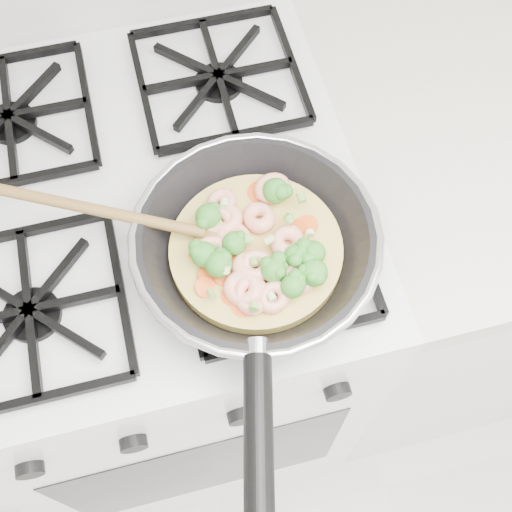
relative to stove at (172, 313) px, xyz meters
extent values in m
cube|color=white|center=(0.00, 0.00, -0.01)|extent=(0.60, 0.60, 0.90)
cube|color=black|center=(0.00, -0.30, -0.01)|extent=(0.48, 0.00, 0.40)
cube|color=black|center=(0.00, 0.00, 0.45)|extent=(0.56, 0.56, 0.02)
torus|color=#B7B7BE|center=(0.13, -0.15, 0.52)|extent=(0.30, 0.30, 0.01)
cylinder|color=black|center=(0.08, -0.37, 0.52)|extent=(0.07, 0.17, 0.03)
cylinder|color=#D6BC5D|center=(0.13, -0.15, 0.48)|extent=(0.21, 0.21, 0.02)
ellipsoid|color=brown|center=(0.08, -0.13, 0.50)|extent=(0.06, 0.06, 0.01)
cylinder|color=brown|center=(-0.05, -0.07, 0.53)|extent=(0.25, 0.12, 0.05)
torus|color=#FFB396|center=(0.13, -0.22, 0.50)|extent=(0.06, 0.06, 0.03)
torus|color=#FFB396|center=(0.09, -0.11, 0.50)|extent=(0.06, 0.06, 0.02)
torus|color=#FFB396|center=(0.11, -0.13, 0.50)|extent=(0.07, 0.07, 0.03)
torus|color=#FFB396|center=(0.12, -0.18, 0.50)|extent=(0.06, 0.06, 0.03)
torus|color=#FFB396|center=(0.10, -0.09, 0.50)|extent=(0.06, 0.06, 0.02)
torus|color=#FFB396|center=(0.12, -0.18, 0.50)|extent=(0.06, 0.06, 0.03)
torus|color=#FFB396|center=(0.10, -0.20, 0.50)|extent=(0.07, 0.07, 0.03)
torus|color=#FFB396|center=(0.17, -0.21, 0.50)|extent=(0.07, 0.07, 0.02)
torus|color=#FFB396|center=(0.11, -0.21, 0.50)|extent=(0.05, 0.05, 0.02)
torus|color=#FFB396|center=(0.08, -0.15, 0.50)|extent=(0.06, 0.06, 0.02)
torus|color=#FFB396|center=(0.14, -0.12, 0.50)|extent=(0.05, 0.05, 0.02)
torus|color=#FFB396|center=(0.10, -0.11, 0.50)|extent=(0.07, 0.07, 0.02)
torus|color=#FFB396|center=(0.17, -0.16, 0.50)|extent=(0.07, 0.07, 0.02)
torus|color=#FFB396|center=(0.17, -0.08, 0.50)|extent=(0.06, 0.06, 0.02)
ellipsoid|color=#419330|center=(0.15, -0.22, 0.51)|extent=(0.04, 0.04, 0.03)
ellipsoid|color=#419330|center=(0.08, -0.11, 0.51)|extent=(0.04, 0.04, 0.03)
ellipsoid|color=#419330|center=(0.19, -0.19, 0.51)|extent=(0.04, 0.04, 0.03)
ellipsoid|color=#419330|center=(0.17, -0.09, 0.51)|extent=(0.04, 0.04, 0.03)
ellipsoid|color=#419330|center=(0.14, -0.19, 0.51)|extent=(0.04, 0.04, 0.03)
ellipsoid|color=#419330|center=(0.08, -0.17, 0.51)|extent=(0.04, 0.04, 0.03)
ellipsoid|color=#419330|center=(0.10, -0.15, 0.51)|extent=(0.04, 0.04, 0.03)
ellipsoid|color=#419330|center=(0.07, -0.16, 0.51)|extent=(0.04, 0.04, 0.03)
ellipsoid|color=#419330|center=(0.17, -0.18, 0.51)|extent=(0.03, 0.03, 0.03)
ellipsoid|color=#419330|center=(0.18, -0.21, 0.51)|extent=(0.04, 0.04, 0.03)
cylinder|color=orange|center=(0.10, -0.21, 0.49)|extent=(0.03, 0.03, 0.01)
cylinder|color=orange|center=(0.17, -0.18, 0.49)|extent=(0.04, 0.04, 0.01)
cylinder|color=orange|center=(0.06, -0.19, 0.49)|extent=(0.03, 0.03, 0.01)
cylinder|color=orange|center=(0.09, -0.17, 0.49)|extent=(0.03, 0.03, 0.01)
cylinder|color=orange|center=(0.06, -0.14, 0.49)|extent=(0.03, 0.03, 0.01)
cylinder|color=orange|center=(0.09, -0.21, 0.49)|extent=(0.03, 0.03, 0.00)
cylinder|color=orange|center=(0.10, -0.16, 0.49)|extent=(0.03, 0.03, 0.00)
cylinder|color=orange|center=(0.20, -0.14, 0.49)|extent=(0.03, 0.03, 0.01)
cylinder|color=orange|center=(0.09, -0.19, 0.49)|extent=(0.03, 0.03, 0.01)
cylinder|color=orange|center=(0.10, -0.22, 0.49)|extent=(0.04, 0.04, 0.01)
cylinder|color=orange|center=(0.07, -0.17, 0.49)|extent=(0.03, 0.03, 0.01)
cylinder|color=orange|center=(0.15, -0.08, 0.49)|extent=(0.04, 0.04, 0.01)
cylinder|color=orange|center=(0.17, -0.20, 0.49)|extent=(0.03, 0.03, 0.01)
cylinder|color=orange|center=(0.08, -0.18, 0.49)|extent=(0.03, 0.03, 0.01)
cylinder|color=orange|center=(0.18, -0.14, 0.49)|extent=(0.03, 0.03, 0.01)
cylinder|color=orange|center=(0.14, -0.19, 0.49)|extent=(0.04, 0.04, 0.01)
cylinder|color=#75AD45|center=(0.12, -0.18, 0.51)|extent=(0.01, 0.01, 0.01)
cylinder|color=#75AD45|center=(0.11, -0.24, 0.52)|extent=(0.01, 0.01, 0.01)
cylinder|color=#75AD45|center=(0.15, -0.19, 0.51)|extent=(0.01, 0.01, 0.01)
cylinder|color=#BEE09E|center=(0.13, -0.23, 0.51)|extent=(0.01, 0.01, 0.01)
cylinder|color=#75AD45|center=(0.09, -0.12, 0.51)|extent=(0.01, 0.01, 0.01)
cylinder|color=#BEE09E|center=(0.19, -0.16, 0.52)|extent=(0.01, 0.01, 0.01)
cylinder|color=#75AD45|center=(0.12, -0.15, 0.52)|extent=(0.01, 0.01, 0.01)
cylinder|color=#75AD45|center=(0.20, -0.11, 0.52)|extent=(0.01, 0.01, 0.01)
cylinder|color=#75AD45|center=(0.18, -0.17, 0.51)|extent=(0.01, 0.01, 0.01)
cylinder|color=#75AD45|center=(0.06, -0.21, 0.51)|extent=(0.01, 0.01, 0.01)
cylinder|color=#BEE09E|center=(0.14, -0.16, 0.52)|extent=(0.01, 0.01, 0.01)
cylinder|color=#BEE09E|center=(0.19, -0.10, 0.51)|extent=(0.01, 0.01, 0.01)
cylinder|color=#BEE09E|center=(0.09, -0.18, 0.52)|extent=(0.01, 0.01, 0.01)
cylinder|color=#BEE09E|center=(0.10, -0.10, 0.52)|extent=(0.01, 0.01, 0.01)
cylinder|color=#75AD45|center=(0.18, -0.13, 0.51)|extent=(0.01, 0.01, 0.01)
cylinder|color=#75AD45|center=(0.19, -0.20, 0.51)|extent=(0.01, 0.01, 0.01)
cylinder|color=#75AD45|center=(0.17, -0.14, 0.52)|extent=(0.01, 0.01, 0.01)
camera|label=1|loc=(0.04, -0.51, 1.19)|focal=46.52mm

